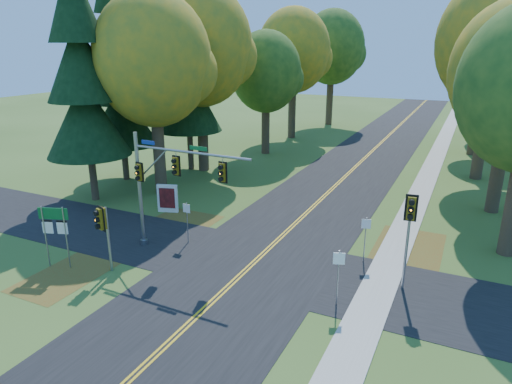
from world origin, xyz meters
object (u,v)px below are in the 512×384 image
at_px(east_signal_pole, 410,219).
at_px(info_kiosk, 168,199).
at_px(traffic_mast, 164,178).
at_px(route_sign_cluster, 54,225).

distance_m(east_signal_pole, info_kiosk, 16.13).
height_order(traffic_mast, east_signal_pole, traffic_mast).
relative_size(traffic_mast, info_kiosk, 3.69).
xyz_separation_m(east_signal_pole, route_sign_cluster, (-15.70, -5.01, -1.21)).
height_order(traffic_mast, info_kiosk, traffic_mast).
relative_size(east_signal_pole, info_kiosk, 2.43).
relative_size(east_signal_pole, route_sign_cluster, 1.43).
height_order(east_signal_pole, info_kiosk, east_signal_pole).
bearing_deg(traffic_mast, route_sign_cluster, -132.81).
xyz_separation_m(route_sign_cluster, info_kiosk, (0.20, 8.71, -1.31)).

